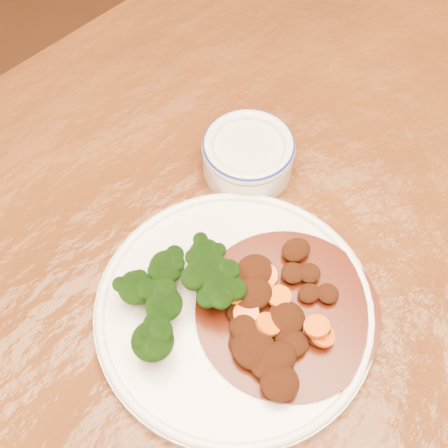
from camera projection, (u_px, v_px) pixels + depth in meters
ground at (246, 444)px, 1.29m from camera, size 4.00×4.00×0.00m
dining_table at (263, 310)px, 0.72m from camera, size 1.61×1.10×0.75m
dinner_plate at (235, 310)px, 0.63m from camera, size 0.28×0.28×0.02m
broccoli_florets at (185, 288)px, 0.61m from camera, size 0.13×0.10×0.05m
mince_stew at (271, 315)px, 0.61m from camera, size 0.19×0.19×0.03m
dip_bowl at (248, 154)px, 0.71m from camera, size 0.11×0.11×0.05m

